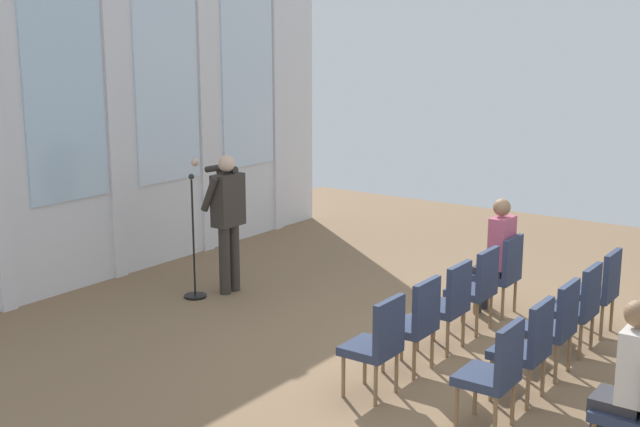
% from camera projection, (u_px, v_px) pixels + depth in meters
% --- Properties ---
extents(ground_plane, '(13.77, 13.77, 0.00)m').
position_uv_depth(ground_plane, '(484.00, 359.00, 8.39)').
color(ground_plane, '#846647').
extents(rear_partition, '(8.61, 0.14, 4.00)m').
position_uv_depth(rear_partition, '(120.00, 122.00, 10.97)').
color(rear_partition, silver).
rests_on(rear_partition, ground).
extents(speaker, '(0.51, 0.69, 1.75)m').
position_uv_depth(speaker, '(227.00, 213.00, 10.35)').
color(speaker, '#332D28').
rests_on(speaker, ground).
extents(mic_stand, '(0.28, 0.28, 1.55)m').
position_uv_depth(mic_stand, '(194.00, 271.00, 10.28)').
color(mic_stand, black).
rests_on(mic_stand, ground).
extents(chair_r0_c0, '(0.46, 0.44, 0.94)m').
position_uv_depth(chair_r0_c0, '(378.00, 341.00, 7.41)').
color(chair_r0_c0, olive).
rests_on(chair_r0_c0, ground).
extents(chair_r0_c1, '(0.46, 0.44, 0.94)m').
position_uv_depth(chair_r0_c1, '(416.00, 319.00, 7.96)').
color(chair_r0_c1, olive).
rests_on(chair_r0_c1, ground).
extents(chair_r0_c2, '(0.46, 0.44, 0.94)m').
position_uv_depth(chair_r0_c2, '(448.00, 301.00, 8.51)').
color(chair_r0_c2, olive).
rests_on(chair_r0_c2, ground).
extents(chair_r0_c3, '(0.46, 0.44, 0.94)m').
position_uv_depth(chair_r0_c3, '(477.00, 284.00, 9.06)').
color(chair_r0_c3, olive).
rests_on(chair_r0_c3, ground).
extents(chair_r0_c4, '(0.46, 0.44, 0.94)m').
position_uv_depth(chair_r0_c4, '(503.00, 270.00, 9.61)').
color(chair_r0_c4, olive).
rests_on(chair_r0_c4, ground).
extents(audience_r0_c4, '(0.36, 0.39, 1.37)m').
position_uv_depth(audience_r0_c4, '(497.00, 250.00, 9.61)').
color(audience_r0_c4, '#2D2D33').
rests_on(audience_r0_c4, ground).
extents(chair_r1_c0, '(0.46, 0.44, 0.94)m').
position_uv_depth(chair_r1_c0, '(495.00, 369.00, 6.78)').
color(chair_r1_c0, olive).
rests_on(chair_r1_c0, ground).
extents(chair_r1_c1, '(0.46, 0.44, 0.94)m').
position_uv_depth(chair_r1_c1, '(528.00, 344.00, 7.33)').
color(chair_r1_c1, olive).
rests_on(chair_r1_c1, ground).
extents(chair_r1_c2, '(0.46, 0.44, 0.94)m').
position_uv_depth(chair_r1_c2, '(555.00, 322.00, 7.88)').
color(chair_r1_c2, olive).
rests_on(chair_r1_c2, ground).
extents(chair_r1_c3, '(0.46, 0.44, 0.94)m').
position_uv_depth(chair_r1_c3, '(579.00, 303.00, 8.43)').
color(chair_r1_c3, olive).
rests_on(chair_r1_c3, ground).
extents(chair_r1_c4, '(0.46, 0.44, 0.94)m').
position_uv_depth(chair_r1_c4, '(600.00, 287.00, 8.98)').
color(chair_r1_c4, olive).
rests_on(chair_r1_c4, ground).
extents(chair_r2_c0, '(0.46, 0.44, 0.94)m').
position_uv_depth(chair_r2_c0, '(637.00, 404.00, 6.15)').
color(chair_r2_c0, olive).
rests_on(chair_r2_c0, ground).
extents(audience_r2_c0, '(0.36, 0.39, 1.33)m').
position_uv_depth(audience_r2_c0, '(628.00, 376.00, 6.15)').
color(audience_r2_c0, '#2D2D33').
rests_on(audience_r2_c0, ground).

